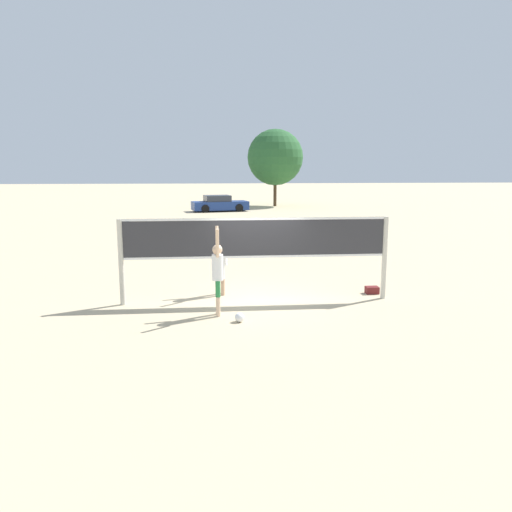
# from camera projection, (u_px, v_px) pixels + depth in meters

# --- Properties ---
(ground_plane) EXTENTS (200.00, 200.00, 0.00)m
(ground_plane) POSITION_uv_depth(u_px,v_px,m) (256.00, 301.00, 13.72)
(ground_plane) COLOR #C6B28C
(volleyball_net) EXTENTS (7.32, 0.14, 2.30)m
(volleyball_net) POSITION_uv_depth(u_px,v_px,m) (256.00, 245.00, 13.45)
(volleyball_net) COLOR beige
(volleyball_net) RESTS_ON ground_plane
(player_spiker) EXTENTS (0.28, 0.71, 2.21)m
(player_spiker) POSITION_uv_depth(u_px,v_px,m) (218.00, 269.00, 12.23)
(player_spiker) COLOR beige
(player_spiker) RESTS_ON ground_plane
(player_blocker) EXTENTS (0.28, 0.71, 2.15)m
(player_blocker) POSITION_uv_depth(u_px,v_px,m) (222.00, 256.00, 14.27)
(player_blocker) COLOR tan
(player_blocker) RESTS_ON ground_plane
(volleyball) EXTENTS (0.23, 0.23, 0.23)m
(volleyball) POSITION_uv_depth(u_px,v_px,m) (239.00, 317.00, 11.87)
(volleyball) COLOR white
(volleyball) RESTS_ON ground_plane
(gear_bag) EXTENTS (0.37, 0.27, 0.21)m
(gear_bag) POSITION_uv_depth(u_px,v_px,m) (372.00, 290.00, 14.55)
(gear_bag) COLOR maroon
(gear_bag) RESTS_ON ground_plane
(parked_car_near) EXTENTS (4.86, 2.69, 1.33)m
(parked_car_near) POSITION_uv_depth(u_px,v_px,m) (219.00, 204.00, 41.50)
(parked_car_near) COLOR navy
(parked_car_near) RESTS_ON ground_plane
(tree_left_cluster) EXTENTS (5.18, 5.18, 7.12)m
(tree_left_cluster) POSITION_uv_depth(u_px,v_px,m) (275.00, 157.00, 46.30)
(tree_left_cluster) COLOR #4C3823
(tree_left_cluster) RESTS_ON ground_plane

